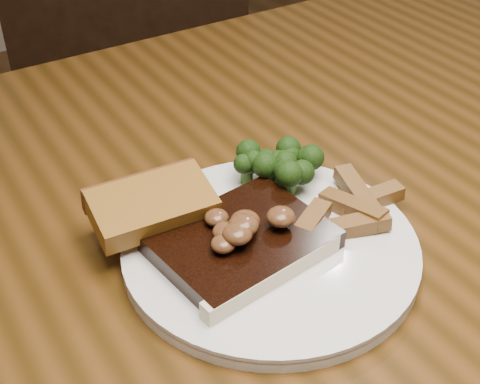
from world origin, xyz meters
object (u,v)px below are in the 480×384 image
Objects in this scene: dining_table at (247,269)px; steak at (242,243)px; garlic_bread at (154,222)px; chair_far at (136,102)px; plate at (270,250)px; potato_wedges at (337,210)px.

dining_table is 0.15m from steak.
garlic_bread reaches higher than steak.
chair_far reaches higher than dining_table.
garlic_bread is (-0.09, 0.08, 0.02)m from plate.
potato_wedges is at bearing -56.10° from dining_table.
chair_far is (0.17, 0.70, -0.16)m from dining_table.
chair_far is 7.82× the size of garlic_bread.
garlic_bread is at bearing 121.62° from steak.
steak is 1.34× the size of garlic_bread.
dining_table is at bearing 5.00° from garlic_bread.
dining_table is 5.61× the size of plate.
chair_far is 0.81m from garlic_bread.
garlic_bread is 1.23× the size of potato_wedges.
steak reaches higher than plate.
chair_far is at bearing 81.78° from potato_wedges.
steak is at bearing 167.53° from plate.
potato_wedges is (0.16, -0.08, -0.00)m from garlic_bread.
dining_table is 13.79× the size of garlic_bread.
plate is 0.08m from potato_wedges.
chair_far is 9.64× the size of potato_wedges.
dining_table is 16.99× the size of potato_wedges.
chair_far is 0.84m from plate.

